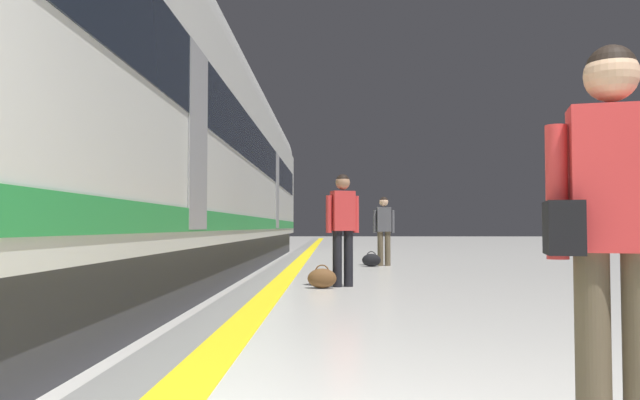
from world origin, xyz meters
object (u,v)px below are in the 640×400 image
(traveller_foreground, at_px, (610,218))
(duffel_bag_mid, at_px, (322,278))
(duffel_bag_near, at_px, (371,260))
(passenger_near, at_px, (384,226))
(high_speed_train, at_px, (171,141))
(passenger_mid, at_px, (343,221))

(traveller_foreground, xyz_separation_m, duffel_bag_mid, (-1.27, 6.95, -0.81))
(duffel_bag_mid, bearing_deg, duffel_bag_near, 78.33)
(passenger_near, bearing_deg, duffel_bag_mid, -104.23)
(duffel_bag_near, bearing_deg, traveller_foreground, -89.10)
(high_speed_train, relative_size, duffel_bag_near, 66.55)
(passenger_near, bearing_deg, passenger_mid, -101.58)
(passenger_mid, xyz_separation_m, duffel_bag_mid, (-0.32, -0.25, -0.86))
(duffel_bag_near, distance_m, duffel_bag_mid, 5.33)
(traveller_foreground, bearing_deg, passenger_mid, 97.50)
(passenger_mid, bearing_deg, high_speed_train, 153.20)
(high_speed_train, bearing_deg, traveller_foreground, -65.22)
(passenger_mid, relative_size, duffel_bag_mid, 3.98)
(duffel_bag_near, relative_size, duffel_bag_mid, 1.00)
(traveller_foreground, relative_size, passenger_near, 1.01)
(passenger_near, height_order, duffel_bag_near, passenger_near)
(passenger_near, bearing_deg, duffel_bag_near, -137.42)
(passenger_near, relative_size, duffel_bag_near, 3.75)
(high_speed_train, relative_size, duffel_bag_mid, 66.55)
(traveller_foreground, xyz_separation_m, passenger_mid, (-0.95, 7.21, 0.05))
(duffel_bag_near, xyz_separation_m, passenger_mid, (-0.76, -4.96, 0.86))
(high_speed_train, relative_size, passenger_near, 17.75)
(passenger_near, bearing_deg, high_speed_train, -138.54)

